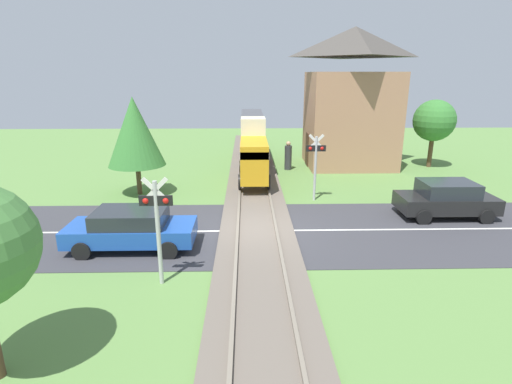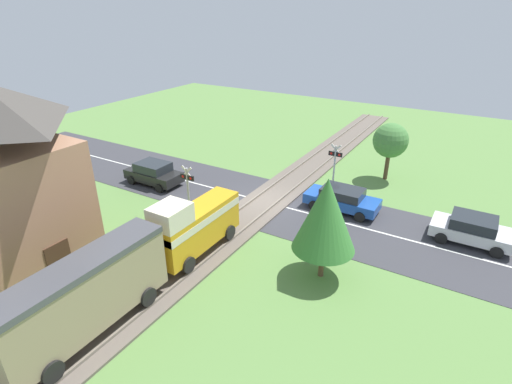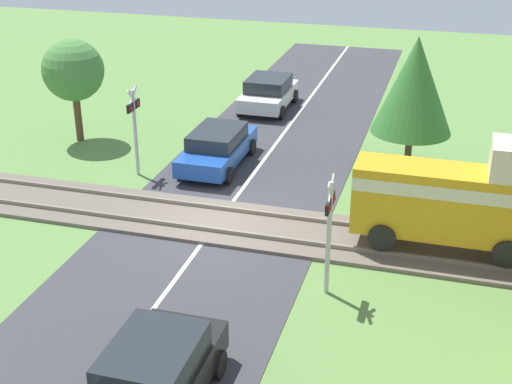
% 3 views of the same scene
% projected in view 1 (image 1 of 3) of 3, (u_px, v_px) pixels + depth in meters
% --- Properties ---
extents(ground_plane, '(60.00, 60.00, 0.00)m').
position_uv_depth(ground_plane, '(257.00, 231.00, 15.20)').
color(ground_plane, '#5B8442').
extents(road_surface, '(48.00, 6.40, 0.02)m').
position_uv_depth(road_surface, '(257.00, 231.00, 15.19)').
color(road_surface, '#38383D').
rests_on(road_surface, ground_plane).
extents(track_bed, '(2.80, 48.00, 0.24)m').
position_uv_depth(track_bed, '(257.00, 230.00, 15.18)').
color(track_bed, '#665B51').
rests_on(track_bed, ground_plane).
extents(train, '(1.58, 11.92, 3.18)m').
position_uv_depth(train, '(253.00, 140.00, 24.42)').
color(train, gold).
rests_on(train, track_bed).
extents(car_near_crossing, '(4.27, 1.90, 1.38)m').
position_uv_depth(car_near_crossing, '(131.00, 228.00, 13.51)').
color(car_near_crossing, '#1E4CA8').
rests_on(car_near_crossing, ground_plane).
extents(car_far_side, '(3.89, 1.94, 1.52)m').
position_uv_depth(car_far_side, '(446.00, 199.00, 16.53)').
color(car_far_side, black).
rests_on(car_far_side, ground_plane).
extents(crossing_signal_west_approach, '(0.90, 0.18, 3.14)m').
position_uv_depth(crossing_signal_west_approach, '(157.00, 217.00, 10.86)').
color(crossing_signal_west_approach, '#B7B7B7').
rests_on(crossing_signal_west_approach, ground_plane).
extents(crossing_signal_east_approach, '(0.90, 0.18, 3.14)m').
position_uv_depth(crossing_signal_east_approach, '(316.00, 158.00, 18.39)').
color(crossing_signal_east_approach, '#B7B7B7').
rests_on(crossing_signal_east_approach, ground_plane).
extents(station_building, '(5.73, 5.19, 8.50)m').
position_uv_depth(station_building, '(351.00, 101.00, 25.12)').
color(station_building, '#AD7A5B').
rests_on(station_building, ground_plane).
extents(pedestrian_by_station, '(0.44, 0.44, 1.77)m').
position_uv_depth(pedestrian_by_station, '(288.00, 157.00, 24.81)').
color(pedestrian_by_station, '#333338').
rests_on(pedestrian_by_station, ground_plane).
extents(tree_by_station, '(2.58, 2.58, 4.25)m').
position_uv_depth(tree_by_station, '(434.00, 121.00, 24.94)').
color(tree_by_station, brown).
rests_on(tree_by_station, ground_plane).
extents(tree_roadside_hedge, '(2.74, 2.74, 4.75)m').
position_uv_depth(tree_roadside_hedge, '(135.00, 132.00, 19.06)').
color(tree_roadside_hedge, brown).
rests_on(tree_roadside_hedge, ground_plane).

